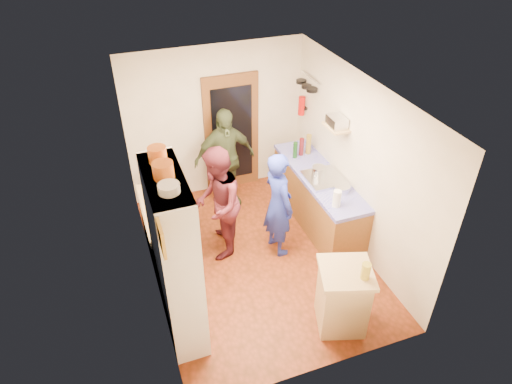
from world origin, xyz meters
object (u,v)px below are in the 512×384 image
hutch_body (175,258)px  island_base (342,299)px  person_left (220,202)px  person_back (226,159)px  person_hob (281,205)px  right_counter_base (317,200)px

hutch_body → island_base: hutch_body is taller
person_left → island_base: bearing=47.0°
island_base → person_back: person_back is taller
person_back → island_base: bearing=-82.8°
person_left → hutch_body: bearing=-17.6°
hutch_body → person_left: hutch_body is taller
island_base → person_left: person_left is taller
person_left → person_back: 1.18m
hutch_body → person_back: 2.61m
person_hob → person_left: (-0.82, 0.30, 0.04)m
person_hob → person_back: size_ratio=0.94×
hutch_body → island_base: bearing=-20.4°
person_hob → person_back: (-0.40, 1.40, 0.06)m
right_counter_base → island_base: 2.09m
right_counter_base → person_hob: size_ratio=1.33×
person_hob → person_back: bearing=7.0°
island_base → person_hob: bearing=96.3°
person_left → person_hob: bearing=89.0°
right_counter_base → person_back: 1.62m
person_back → person_left: bearing=-114.6°
hutch_body → island_base: size_ratio=2.56×
hutch_body → island_base: 2.09m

